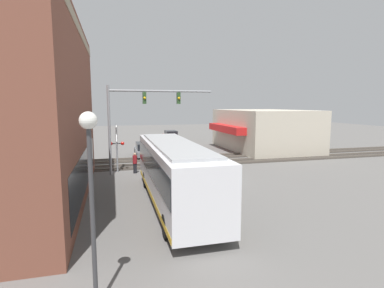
{
  "coord_description": "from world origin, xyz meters",
  "views": [
    {
      "loc": [
        -20.04,
        5.91,
        5.36
      ],
      "look_at": [
        3.11,
        -0.23,
        2.22
      ],
      "focal_mm": 28.0,
      "sensor_mm": 36.0,
      "label": 1
    }
  ],
  "objects": [
    {
      "name": "ground_plane",
      "position": [
        0.0,
        0.0,
        0.0
      ],
      "size": [
        120.0,
        120.0,
        0.0
      ],
      "primitive_type": "plane",
      "color": "#605E5B"
    },
    {
      "name": "shop_building",
      "position": [
        12.83,
        -11.74,
        2.38
      ],
      "size": [
        12.88,
        9.79,
        4.75
      ],
      "color": "beige",
      "rests_on": "ground"
    },
    {
      "name": "city_bus",
      "position": [
        -4.55,
        2.8,
        1.86
      ],
      "size": [
        11.82,
        2.59,
        3.37
      ],
      "color": "silver",
      "rests_on": "ground"
    },
    {
      "name": "traffic_signal_gantry",
      "position": [
        3.51,
        3.84,
        5.01
      ],
      "size": [
        0.42,
        8.2,
        6.83
      ],
      "color": "gray",
      "rests_on": "ground"
    },
    {
      "name": "crossing_signal",
      "position": [
        4.34,
        5.65,
        2.3
      ],
      "size": [
        1.41,
        1.18,
        3.81
      ],
      "color": "gray",
      "rests_on": "ground"
    },
    {
      "name": "streetlamp",
      "position": [
        -12.38,
        6.48,
        3.1
      ],
      "size": [
        0.44,
        0.44,
        5.2
      ],
      "color": "#38383A",
      "rests_on": "ground"
    },
    {
      "name": "rail_track_near",
      "position": [
        6.0,
        0.0,
        0.03
      ],
      "size": [
        2.6,
        60.0,
        0.15
      ],
      "color": "#332D28",
      "rests_on": "ground"
    },
    {
      "name": "rail_track_far",
      "position": [
        9.2,
        0.0,
        0.03
      ],
      "size": [
        2.6,
        60.0,
        0.15
      ],
      "color": "#332D28",
      "rests_on": "ground"
    },
    {
      "name": "parked_car_grey",
      "position": [
        11.02,
        2.8,
        0.69
      ],
      "size": [
        4.82,
        1.82,
        1.47
      ],
      "color": "slate",
      "rests_on": "ground"
    },
    {
      "name": "parked_car_silver",
      "position": [
        18.52,
        0.2,
        0.68
      ],
      "size": [
        4.22,
        1.82,
        1.47
      ],
      "color": "#B7B7BC",
      "rests_on": "ground"
    },
    {
      "name": "parked_car_red",
      "position": [
        24.69,
        -2.6,
        0.68
      ],
      "size": [
        4.58,
        1.82,
        1.47
      ],
      "color": "#B21E19",
      "rests_on": "ground"
    },
    {
      "name": "pedestrian_near_bus",
      "position": [
        -4.5,
        0.59,
        0.91
      ],
      "size": [
        0.34,
        0.34,
        1.78
      ],
      "color": "#473828",
      "rests_on": "ground"
    },
    {
      "name": "pedestrian_at_crossing",
      "position": [
        3.5,
        4.32,
        0.83
      ],
      "size": [
        0.34,
        0.34,
        1.63
      ],
      "color": "black",
      "rests_on": "ground"
    }
  ]
}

